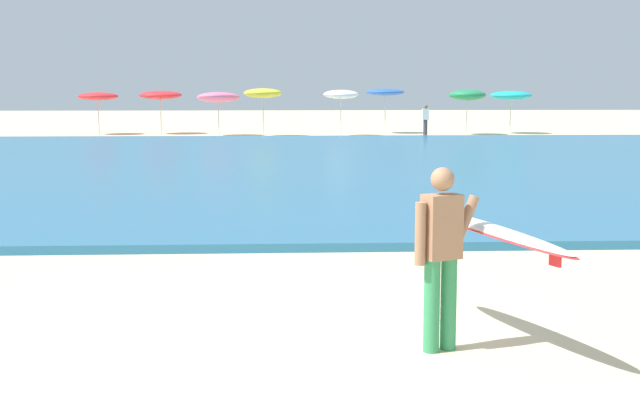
{
  "coord_description": "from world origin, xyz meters",
  "views": [
    {
      "loc": [
        0.08,
        -7.94,
        2.46
      ],
      "look_at": [
        0.59,
        2.24,
        1.1
      ],
      "focal_mm": 47.79,
      "sensor_mm": 36.0,
      "label": 1
    }
  ],
  "objects": [
    {
      "name": "ground_plane",
      "position": [
        0.0,
        0.0,
        0.0
      ],
      "size": [
        160.0,
        160.0,
        0.0
      ],
      "primitive_type": "plane",
      "color": "beige"
    },
    {
      "name": "sea",
      "position": [
        0.0,
        18.51,
        0.07
      ],
      "size": [
        120.0,
        28.0,
        0.14
      ],
      "primitive_type": "cube",
      "color": "teal",
      "rests_on": "ground"
    },
    {
      "name": "surfer_with_board",
      "position": [
        1.81,
        -0.17,
        1.03
      ],
      "size": [
        1.36,
        2.43,
        1.73
      ],
      "color": "#338E56",
      "rests_on": "ground"
    },
    {
      "name": "beach_umbrella_0",
      "position": [
        -9.1,
        36.41,
        1.95
      ],
      "size": [
        2.05,
        2.05,
        2.17
      ],
      "color": "beige",
      "rests_on": "ground"
    },
    {
      "name": "beach_umbrella_1",
      "position": [
        -5.98,
        36.81,
        2.01
      ],
      "size": [
        2.2,
        2.21,
        2.26
      ],
      "color": "beige",
      "rests_on": "ground"
    },
    {
      "name": "beach_umbrella_2",
      "position": [
        -2.86,
        34.91,
        1.92
      ],
      "size": [
        2.11,
        2.14,
        2.25
      ],
      "color": "beige",
      "rests_on": "ground"
    },
    {
      "name": "beach_umbrella_3",
      "position": [
        -0.63,
        34.39,
        2.12
      ],
      "size": [
        1.9,
        1.91,
        2.38
      ],
      "color": "beige",
      "rests_on": "ground"
    },
    {
      "name": "beach_umbrella_4",
      "position": [
        3.23,
        34.47,
        2.06
      ],
      "size": [
        1.75,
        1.76,
        2.31
      ],
      "color": "beige",
      "rests_on": "ground"
    },
    {
      "name": "beach_umbrella_5",
      "position": [
        5.74,
        36.82,
        2.15
      ],
      "size": [
        2.0,
        2.0,
        2.35
      ],
      "color": "beige",
      "rests_on": "ground"
    },
    {
      "name": "beach_umbrella_6",
      "position": [
        9.74,
        35.23,
        2.02
      ],
      "size": [
        1.87,
        1.88,
        2.32
      ],
      "color": "beige",
      "rests_on": "ground"
    },
    {
      "name": "beach_umbrella_7",
      "position": [
        12.26,
        36.23,
        1.99
      ],
      "size": [
        2.14,
        2.14,
        2.23
      ],
      "color": "beige",
      "rests_on": "ground"
    },
    {
      "name": "beachgoer_near_row_left",
      "position": [
        7.32,
        33.53,
        0.84
      ],
      "size": [
        0.32,
        0.2,
        1.58
      ],
      "color": "#383842",
      "rests_on": "ground"
    }
  ]
}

